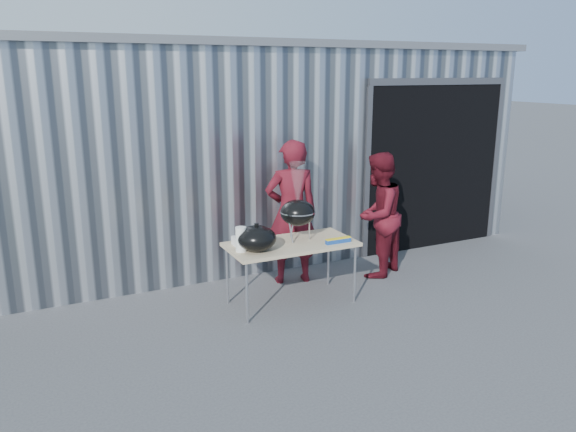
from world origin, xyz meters
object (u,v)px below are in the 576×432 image
folding_table (291,246)px  person_cook (291,212)px  person_bystander (378,215)px  kettle_grill (298,205)px

folding_table → person_cook: (0.32, 0.65, 0.23)m
person_bystander → folding_table: bearing=-15.2°
folding_table → kettle_grill: bearing=32.1°
kettle_grill → folding_table: bearing=-147.9°
kettle_grill → person_bystander: size_ratio=0.56×
kettle_grill → person_cook: size_ratio=0.50×
person_bystander → person_cook: bearing=-43.0°
kettle_grill → person_bystander: (1.35, 0.29, -0.34)m
person_cook → folding_table: bearing=75.7°
folding_table → kettle_grill: size_ratio=1.61×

